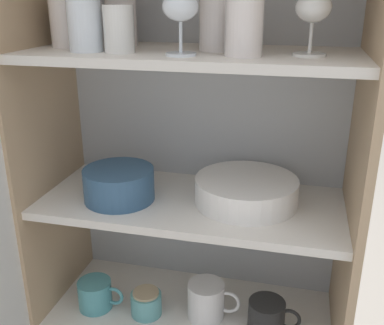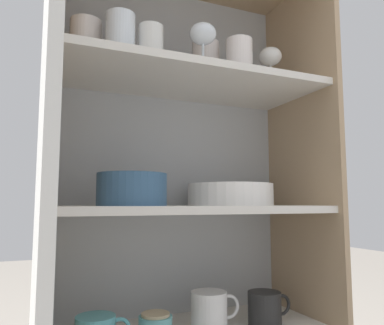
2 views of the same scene
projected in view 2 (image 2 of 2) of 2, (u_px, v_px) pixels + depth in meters
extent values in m
cube|color=#B2B7BC|center=(170.00, 196.00, 1.19)|extent=(0.77, 0.02, 1.35)
cube|color=tan|center=(43.00, 194.00, 0.88)|extent=(0.02, 0.36, 1.35)
cube|color=tan|center=(302.00, 196.00, 1.17)|extent=(0.02, 0.36, 1.35)
cube|color=silver|center=(191.00, 209.00, 1.02)|extent=(0.74, 0.32, 0.02)
cube|color=silver|center=(191.00, 82.00, 1.06)|extent=(0.74, 0.32, 0.02)
cube|color=silver|center=(43.00, 188.00, 0.54)|extent=(0.02, 0.38, 1.35)
cylinder|color=silver|center=(121.00, 53.00, 1.06)|extent=(0.07, 0.07, 0.14)
cylinder|color=silver|center=(239.00, 58.00, 1.06)|extent=(0.08, 0.08, 0.11)
cylinder|color=silver|center=(85.00, 42.00, 0.96)|extent=(0.08, 0.08, 0.11)
cylinder|color=silver|center=(206.00, 63.00, 1.11)|extent=(0.08, 0.08, 0.12)
cylinder|color=white|center=(72.00, 55.00, 1.02)|extent=(0.07, 0.07, 0.10)
cylinder|color=white|center=(151.00, 45.00, 0.95)|extent=(0.06, 0.06, 0.10)
cylinder|color=white|center=(120.00, 37.00, 0.93)|extent=(0.07, 0.07, 0.11)
cylinder|color=white|center=(203.00, 67.00, 0.99)|extent=(0.06, 0.06, 0.01)
cylinder|color=white|center=(203.00, 55.00, 0.99)|extent=(0.01, 0.01, 0.06)
ellipsoid|color=white|center=(203.00, 34.00, 1.00)|extent=(0.07, 0.07, 0.06)
cylinder|color=white|center=(271.00, 85.00, 1.14)|extent=(0.07, 0.07, 0.01)
cylinder|color=white|center=(271.00, 75.00, 1.14)|extent=(0.01, 0.01, 0.06)
ellipsoid|color=white|center=(270.00, 57.00, 1.14)|extent=(0.07, 0.07, 0.06)
cylinder|color=white|center=(230.00, 204.00, 1.09)|extent=(0.25, 0.25, 0.01)
cylinder|color=white|center=(230.00, 201.00, 1.09)|extent=(0.25, 0.25, 0.01)
cylinder|color=white|center=(230.00, 198.00, 1.09)|extent=(0.25, 0.25, 0.01)
cylinder|color=white|center=(230.00, 195.00, 1.10)|extent=(0.25, 0.25, 0.01)
cylinder|color=white|center=(230.00, 192.00, 1.10)|extent=(0.25, 0.25, 0.01)
cylinder|color=white|center=(230.00, 189.00, 1.10)|extent=(0.25, 0.25, 0.01)
cylinder|color=white|center=(230.00, 185.00, 1.10)|extent=(0.25, 0.25, 0.01)
cylinder|color=#33567A|center=(132.00, 190.00, 0.93)|extent=(0.17, 0.17, 0.08)
torus|color=#33567A|center=(132.00, 175.00, 0.93)|extent=(0.17, 0.17, 0.01)
cylinder|color=black|center=(265.00, 309.00, 1.03)|extent=(0.09, 0.09, 0.09)
torus|color=black|center=(281.00, 305.00, 1.06)|extent=(0.06, 0.01, 0.06)
cylinder|color=white|center=(209.00, 311.00, 0.99)|extent=(0.10, 0.10, 0.10)
torus|color=white|center=(228.00, 307.00, 1.02)|extent=(0.07, 0.01, 0.07)
cylinder|color=tan|center=(156.00, 314.00, 0.91)|extent=(0.07, 0.07, 0.01)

